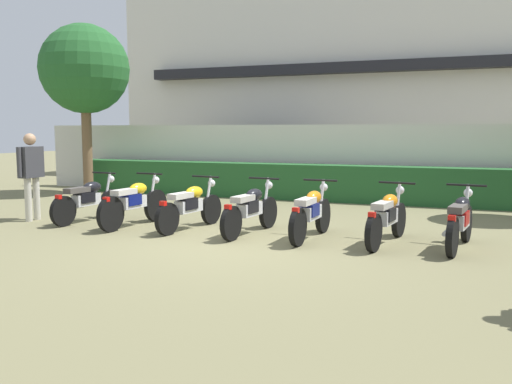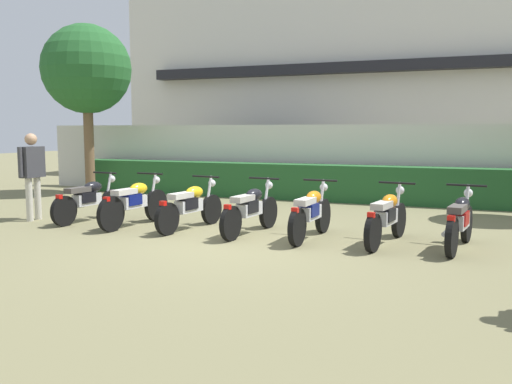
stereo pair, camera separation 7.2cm
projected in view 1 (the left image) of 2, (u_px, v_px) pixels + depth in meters
The scene contains 14 objects.
ground at pixel (227, 245), 8.59m from camera, with size 60.00×60.00×0.00m, color olive.
building at pixel (375, 81), 21.43m from camera, with size 18.67×6.50×7.38m.
compound_wall at pixel (327, 161), 14.57m from camera, with size 17.74×0.30×1.93m, color silver.
hedge_row at pixel (320, 183), 13.97m from camera, with size 14.19×0.70×0.91m, color #235628.
parked_car at pixel (244, 156), 17.97m from camera, with size 4.69×2.53×1.89m.
tree_near_inspector at pixel (85, 70), 15.13m from camera, with size 2.45×2.45×4.70m.
motorcycle_in_row_0 at pixel (88, 199), 10.72m from camera, with size 0.60×1.85×0.95m.
motorcycle_in_row_1 at pixel (134, 202), 10.18m from camera, with size 0.60×1.92×0.97m.
motorcycle_in_row_2 at pixel (190, 205), 9.87m from camera, with size 0.62×1.88×0.94m.
motorcycle_in_row_3 at pixel (250, 209), 9.43m from camera, with size 0.60×1.92×0.95m.
motorcycle_in_row_4 at pixel (311, 212), 8.99m from camera, with size 0.60×1.85×0.96m.
motorcycle_in_row_5 at pixel (387, 216), 8.60m from camera, with size 0.62×1.91×0.95m.
motorcycle_in_row_6 at pixel (460, 220), 8.22m from camera, with size 0.60×1.83×0.95m.
inspector_person at pixel (31, 169), 10.79m from camera, with size 0.23×0.69×1.73m.
Camera 1 is at (3.44, -7.72, 1.79)m, focal length 38.44 mm.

